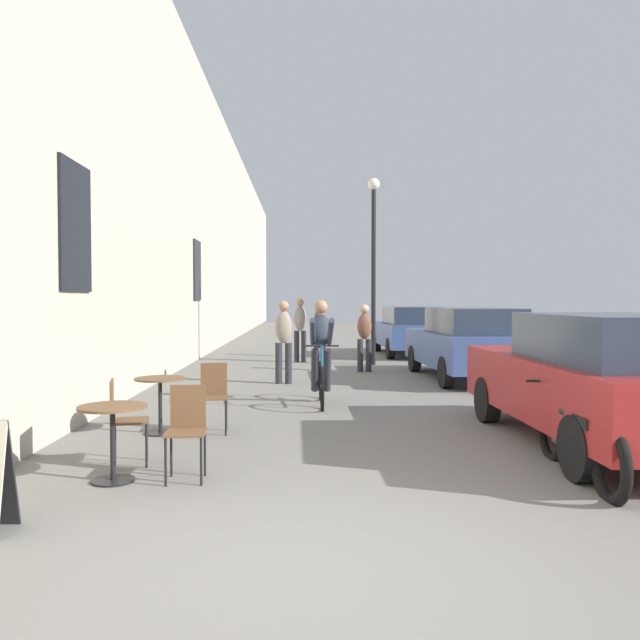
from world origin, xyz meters
TOP-DOWN VIEW (x-y plane):
  - ground_plane at (0.00, 0.00)m, footprint 88.00×88.00m
  - building_facade_left at (-3.45, 14.00)m, footprint 0.54×68.00m
  - cafe_table_near at (-1.98, 2.00)m, footprint 0.64×0.64m
  - cafe_chair_near_toward_street at (-1.30, 2.07)m, footprint 0.40×0.40m
  - cafe_chair_near_toward_wall at (-2.06, 2.58)m, footprint 0.46×0.46m
  - cafe_table_mid at (-2.02, 4.12)m, footprint 0.64×0.64m
  - cafe_chair_mid_toward_street at (-1.35, 4.20)m, footprint 0.41×0.41m
  - cyclist_on_bicycle at (0.11, 6.40)m, footprint 0.52×1.76m
  - pedestrian_near at (-0.58, 8.91)m, footprint 0.34×0.24m
  - pedestrian_mid at (1.27, 10.96)m, footprint 0.35×0.25m
  - pedestrian_far at (-0.26, 13.33)m, footprint 0.37×0.29m
  - pedestrian_furthest at (0.31, 14.83)m, footprint 0.37×0.29m
  - street_lamp at (1.67, 12.56)m, footprint 0.32×0.32m
  - parked_car_nearest at (3.23, 3.19)m, footprint 1.89×4.39m
  - parked_car_second at (3.35, 9.44)m, footprint 1.96×4.40m
  - parked_car_third at (3.11, 15.42)m, footprint 1.86×4.26m
  - parked_motorcycle at (2.47, 2.02)m, footprint 0.62×2.15m

SIDE VIEW (x-z plane):
  - ground_plane at x=0.00m, z-range 0.00..0.00m
  - parked_motorcycle at x=2.47m, z-range -0.05..0.86m
  - cafe_chair_near_toward_street at x=-1.30m, z-range 0.07..0.96m
  - cafe_chair_near_toward_wall at x=-2.06m, z-range 0.07..0.96m
  - cafe_chair_mid_toward_street at x=-1.35m, z-range 0.07..0.96m
  - cafe_table_near at x=-1.98m, z-range 0.16..0.88m
  - cafe_table_mid at x=-2.02m, z-range 0.16..0.88m
  - parked_car_third at x=3.11m, z-range 0.03..1.53m
  - parked_car_second at x=3.35m, z-range 0.03..1.57m
  - parked_car_nearest at x=3.23m, z-range 0.03..1.59m
  - cyclist_on_bicycle at x=0.11m, z-range -0.06..1.68m
  - pedestrian_mid at x=1.27m, z-range 0.10..1.71m
  - pedestrian_furthest at x=0.31m, z-range 0.10..1.77m
  - pedestrian_near at x=-0.58m, z-range 0.11..1.81m
  - pedestrian_far at x=-0.26m, z-range 0.11..1.87m
  - street_lamp at x=1.67m, z-range 0.66..5.56m
  - building_facade_left at x=-3.45m, z-range 0.00..8.62m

